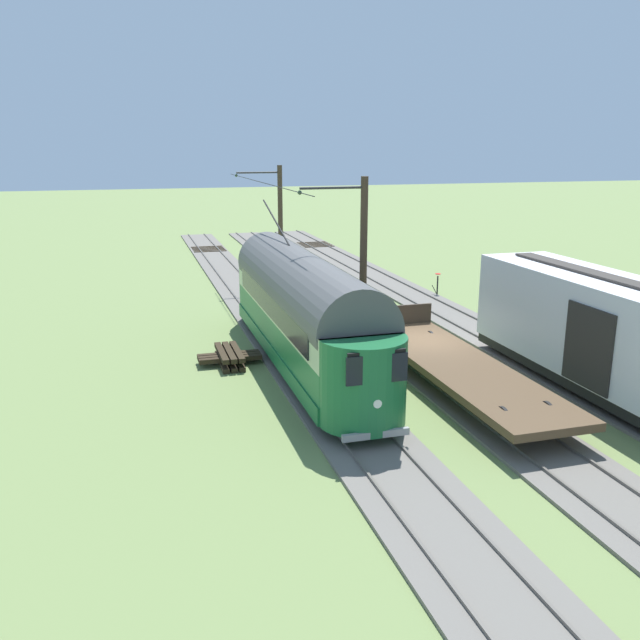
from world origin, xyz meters
TOP-DOWN VIEW (x-y plane):
  - ground_plane at (0.00, 0.00)m, footprint 220.00×220.00m
  - track_streetcar_siding at (-4.42, -0.31)m, footprint 2.80×80.00m
  - track_adjacent_siding at (0.00, -0.31)m, footprint 2.80×80.00m
  - track_third_siding at (4.42, -0.31)m, footprint 2.80×80.00m
  - vintage_streetcar at (4.42, -1.10)m, footprint 2.65×15.81m
  - flatcar_adjacent at (-0.00, 2.97)m, footprint 2.80×11.11m
  - boxcar_far_siding at (-4.42, 5.69)m, footprint 2.96×13.67m
  - catenary_pole_foreground at (2.00, -15.66)m, footprint 2.72×0.28m
  - catenary_pole_mid_near at (2.00, -1.40)m, footprint 2.72×0.28m
  - overhead_wire_run at (4.32, -9.10)m, footprint 2.51×18.26m
  - switch_stand at (-5.85, -10.74)m, footprint 0.50×0.30m
  - spare_tie_stack at (7.10, -2.03)m, footprint 2.40×2.40m

SIDE VIEW (x-z plane):
  - ground_plane at x=0.00m, z-range 0.00..0.00m
  - track_streetcar_siding at x=-4.42m, z-range -0.04..0.14m
  - track_adjacent_siding at x=0.00m, z-range -0.04..0.14m
  - track_third_siding at x=4.42m, z-range -0.04..0.14m
  - spare_tie_stack at x=7.10m, z-range 0.00..0.54m
  - switch_stand at x=-5.85m, z-range 0.08..1.32m
  - flatcar_adjacent at x=0.00m, z-range 0.06..1.66m
  - boxcar_far_siding at x=-4.42m, z-range 0.24..4.09m
  - vintage_streetcar at x=4.42m, z-range -0.52..5.03m
  - catenary_pole_foreground at x=2.00m, z-range 0.15..7.19m
  - catenary_pole_mid_near at x=2.00m, z-range 0.15..7.19m
  - overhead_wire_run at x=4.32m, z-range 6.40..6.58m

